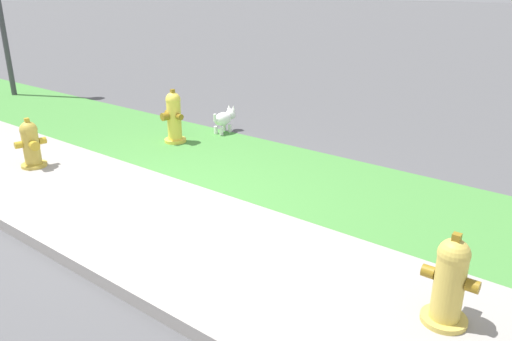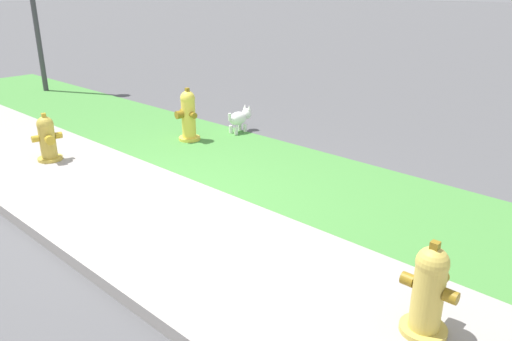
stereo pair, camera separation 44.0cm
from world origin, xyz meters
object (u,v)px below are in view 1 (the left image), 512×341
Objects in this scene: fire_hydrant_far_end at (174,117)px; small_white_dog at (225,118)px; fire_hydrant_across_street at (450,281)px; fire_hydrant_near_corner at (31,144)px.

fire_hydrant_far_end is 0.91m from small_white_dog.
fire_hydrant_far_end is at bearing 161.49° from small_white_dog.
fire_hydrant_across_street is at bearing 169.52° from fire_hydrant_far_end.
fire_hydrant_near_corner reaches higher than small_white_dog.
fire_hydrant_across_street reaches higher than small_white_dog.
small_white_dog is at bearing 174.38° from fire_hydrant_near_corner.
fire_hydrant_near_corner is at bearing 81.33° from fire_hydrant_far_end.
fire_hydrant_far_end is 1.22× the size of fire_hydrant_near_corner.
fire_hydrant_near_corner is (-5.36, -0.11, -0.03)m from fire_hydrant_across_street.
fire_hydrant_near_corner is at bearing 159.66° from small_white_dog.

